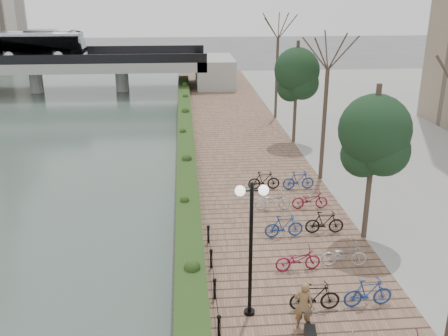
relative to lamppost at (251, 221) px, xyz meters
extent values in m
cube|color=brown|center=(1.53, 13.39, -3.55)|extent=(8.00, 75.00, 0.50)
cube|color=#223D16|center=(-1.87, 15.89, -3.00)|extent=(1.10, 56.00, 0.60)
cylinder|color=black|center=(-1.07, -1.11, -2.95)|extent=(0.10, 0.10, 0.70)
cylinder|color=black|center=(-1.07, 0.89, -2.95)|extent=(0.10, 0.10, 0.70)
cylinder|color=black|center=(-1.07, 2.89, -2.95)|extent=(0.10, 0.10, 0.70)
cylinder|color=black|center=(-1.07, 4.89, -2.95)|extent=(0.10, 0.10, 0.70)
cylinder|color=black|center=(0.00, 0.00, -1.03)|extent=(0.12, 0.12, 4.54)
cylinder|color=black|center=(0.00, 0.00, 0.99)|extent=(0.70, 0.06, 0.06)
sphere|color=white|center=(-0.35, 0.00, 0.99)|extent=(0.32, 0.32, 0.32)
sphere|color=white|center=(0.35, 0.00, 0.99)|extent=(0.32, 0.32, 0.32)
imported|color=brown|center=(1.53, -0.87, -2.48)|extent=(0.69, 0.57, 1.64)
imported|color=black|center=(2.13, 0.02, -2.80)|extent=(0.47, 1.66, 1.00)
imported|color=maroon|center=(2.13, 2.62, -2.85)|extent=(0.60, 1.71, 0.90)
imported|color=navy|center=(2.13, 5.22, -2.80)|extent=(0.47, 1.66, 1.00)
imported|color=#B9B8BD|center=(2.13, 7.82, -2.85)|extent=(0.60, 1.71, 0.90)
imported|color=black|center=(2.13, 10.42, -2.80)|extent=(0.47, 1.66, 1.00)
imported|color=navy|center=(3.93, 0.02, -2.80)|extent=(0.47, 1.66, 1.00)
imported|color=#B9B8BD|center=(3.93, 2.62, -2.85)|extent=(0.60, 1.71, 0.90)
imported|color=black|center=(3.93, 5.22, -2.80)|extent=(0.47, 1.66, 1.00)
imported|color=maroon|center=(3.93, 7.82, -2.85)|extent=(0.60, 1.71, 0.90)
imported|color=navy|center=(3.93, 10.42, -2.80)|extent=(0.47, 1.66, 1.00)
cube|color=#9D9C98|center=(-17.47, 40.89, -0.80)|extent=(36.00, 8.00, 1.00)
cube|color=black|center=(-17.47, 36.99, 0.15)|extent=(36.00, 0.15, 0.90)
cube|color=black|center=(-17.47, 44.79, 0.15)|extent=(36.00, 0.15, 0.90)
cylinder|color=#9D9C98|center=(-17.47, 40.89, -2.55)|extent=(1.40, 1.40, 2.50)
cylinder|color=#9D9C98|center=(-8.47, 40.89, -2.55)|extent=(1.40, 1.40, 2.50)
imported|color=white|center=(-17.47, 40.89, 1.20)|extent=(2.52, 10.77, 3.00)
camera|label=1|loc=(-1.94, -13.50, 6.58)|focal=40.00mm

